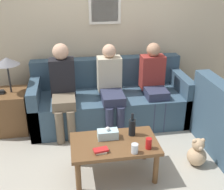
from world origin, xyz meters
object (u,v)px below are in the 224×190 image
Objects in this scene: couch_main at (110,101)px; person_middle at (111,85)px; coffee_table at (114,147)px; person_left at (63,86)px; wine_bottle at (132,127)px; teddy_bear at (197,153)px; person_right at (154,81)px; drinking_glass at (135,148)px.

couch_main is 1.91× the size of person_middle.
coffee_table is 0.79× the size of person_middle.
couch_main is at bearing 83.41° from coffee_table.
person_left reaches higher than coffee_table.
coffee_table is 0.30m from wine_bottle.
person_left reaches higher than teddy_bear.
couch_main is 2.41× the size of coffee_table.
person_left reaches higher than person_right.
person_right reaches higher than coffee_table.
coffee_table is 1.23m from person_left.
person_left reaches higher than drinking_glass.
couch_main is at bearing 16.57° from person_left.
coffee_table is 0.76× the size of person_left.
wine_bottle reaches higher than coffee_table.
wine_bottle is 0.99m from person_middle.
teddy_bear is (0.86, -1.09, -0.50)m from person_middle.
person_right is 1.24m from teddy_bear.
person_middle is 0.64m from person_right.
wine_bottle is 2.69× the size of drinking_glass.
teddy_bear is at bearing -34.57° from person_left.
couch_main is 22.31× the size of drinking_glass.
coffee_table is at bearing -179.82° from teddy_bear.
couch_main is at bearing 91.09° from drinking_glass.
coffee_table is at bearing -96.59° from couch_main.
person_left is (-0.68, -0.20, 0.38)m from couch_main.
person_middle is (0.67, 0.04, -0.04)m from person_left.
person_right is 3.34× the size of teddy_bear.
person_middle is 3.34× the size of teddy_bear.
person_right reaches higher than couch_main.
person_right is (0.55, 0.99, 0.13)m from wine_bottle.
wine_bottle is at bearing 27.98° from coffee_table.
couch_main is 0.80m from person_left.
drinking_glass is 1.33m from person_middle.
person_middle is at bearing 95.08° from wine_bottle.
person_right is at bearing 2.22° from person_left.
person_left reaches higher than wine_bottle.
person_middle reaches higher than wine_bottle.
person_middle reaches higher than person_right.
wine_bottle is 0.22× the size of person_left.
person_right is at bearing -13.47° from couch_main.
person_right is at bearing 101.43° from teddy_bear.
wine_bottle reaches higher than teddy_bear.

